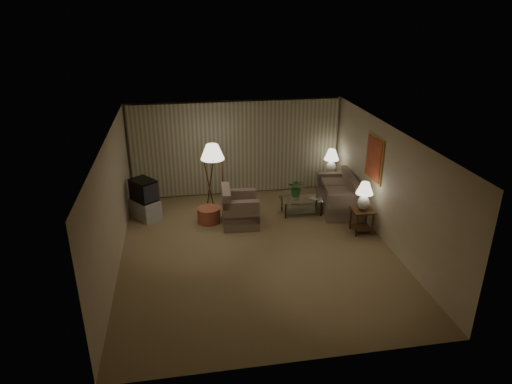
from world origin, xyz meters
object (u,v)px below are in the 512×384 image
(side_table_near, at_px, (362,217))
(vase, at_px, (296,197))
(ottoman, at_px, (209,215))
(coffee_table, at_px, (301,204))
(crt_tv, at_px, (144,190))
(table_lamp_far, at_px, (331,160))
(table_lamp_near, at_px, (364,194))
(side_table_far, at_px, (330,180))
(floor_lamp, at_px, (213,178))
(tv_cabinet, at_px, (146,209))
(armchair, at_px, (240,210))
(sofa, at_px, (337,196))

(side_table_near, relative_size, vase, 4.29)
(side_table_near, bearing_deg, ottoman, 161.95)
(coffee_table, relative_size, crt_tv, 1.36)
(side_table_near, relative_size, table_lamp_far, 0.81)
(table_lamp_near, bearing_deg, ottoman, 161.95)
(coffee_table, bearing_deg, table_lamp_near, -47.00)
(side_table_far, relative_size, floor_lamp, 0.32)
(side_table_near, bearing_deg, side_table_far, 90.00)
(table_lamp_far, bearing_deg, side_table_far, 90.00)
(tv_cabinet, bearing_deg, side_table_near, 35.00)
(armchair, height_order, crt_tv, crt_tv)
(side_table_far, bearing_deg, side_table_near, -90.00)
(armchair, distance_m, table_lamp_far, 3.29)
(coffee_table, bearing_deg, table_lamp_far, 45.87)
(sofa, relative_size, armchair, 1.88)
(crt_tv, bearing_deg, table_lamp_far, 61.34)
(sofa, relative_size, ottoman, 3.34)
(tv_cabinet, xyz_separation_m, ottoman, (1.59, -0.51, -0.06))
(sofa, height_order, tv_cabinet, sofa)
(coffee_table, relative_size, tv_cabinet, 1.19)
(armchair, bearing_deg, floor_lamp, 38.57)
(armchair, relative_size, side_table_far, 1.70)
(sofa, bearing_deg, ottoman, -79.60)
(side_table_near, height_order, coffee_table, side_table_near)
(ottoman, bearing_deg, coffee_table, 1.76)
(side_table_near, bearing_deg, sofa, 96.34)
(armchair, bearing_deg, table_lamp_near, -104.55)
(sofa, height_order, ottoman, sofa)
(tv_cabinet, distance_m, crt_tv, 0.53)
(side_table_far, relative_size, vase, 4.29)
(table_lamp_far, bearing_deg, ottoman, -160.50)
(armchair, distance_m, table_lamp_near, 3.04)
(table_lamp_near, relative_size, tv_cabinet, 0.77)
(floor_lamp, bearing_deg, table_lamp_far, 11.99)
(floor_lamp, bearing_deg, ottoman, -108.75)
(table_lamp_far, bearing_deg, table_lamp_near, -90.00)
(table_lamp_far, xyz_separation_m, vase, (-1.32, -1.20, -0.55))
(sofa, height_order, vase, sofa)
(side_table_far, xyz_separation_m, tv_cabinet, (-5.20, -0.76, -0.15))
(armchair, xyz_separation_m, crt_tv, (-2.36, 0.78, 0.39))
(table_lamp_far, distance_m, tv_cabinet, 5.31)
(floor_lamp, distance_m, vase, 2.21)
(armchair, bearing_deg, sofa, -77.46)
(table_lamp_near, height_order, vase, table_lamp_near)
(table_lamp_far, height_order, coffee_table, table_lamp_far)
(armchair, distance_m, vase, 1.56)
(tv_cabinet, bearing_deg, armchair, 34.70)
(sofa, distance_m, floor_lamp, 3.35)
(sofa, xyz_separation_m, tv_cabinet, (-5.05, 0.34, -0.13))
(side_table_far, height_order, ottoman, side_table_far)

